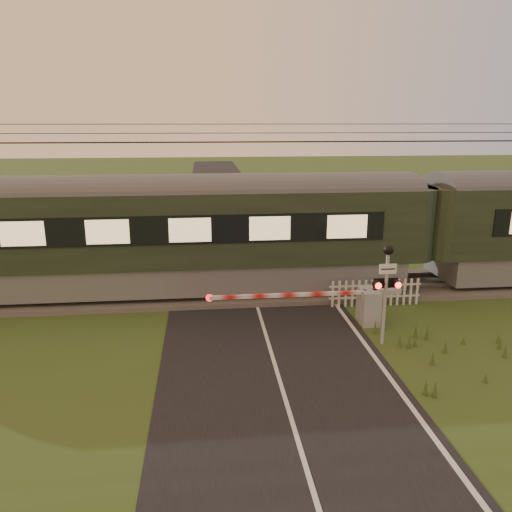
{
  "coord_description": "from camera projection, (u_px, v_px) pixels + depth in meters",
  "views": [
    {
      "loc": [
        -1.75,
        -11.13,
        6.19
      ],
      "look_at": [
        -0.22,
        3.2,
        2.29
      ],
      "focal_mm": 35.0,
      "sensor_mm": 36.0,
      "label": 1
    }
  ],
  "objects": [
    {
      "name": "crossing_signal",
      "position": [
        387.0,
        277.0,
        13.85
      ],
      "size": [
        0.75,
        0.33,
        2.93
      ],
      "color": "gray",
      "rests_on": "ground"
    },
    {
      "name": "boom_gate",
      "position": [
        361.0,
        305.0,
        15.67
      ],
      "size": [
        6.11,
        0.86,
        1.14
      ],
      "color": "gray",
      "rests_on": "ground"
    },
    {
      "name": "track_bed",
      "position": [
        253.0,
        290.0,
        18.7
      ],
      "size": [
        140.0,
        3.4,
        0.39
      ],
      "color": "#47423D",
      "rests_on": "ground"
    },
    {
      "name": "overhead_wires",
      "position": [
        252.0,
        135.0,
        17.22
      ],
      "size": [
        120.0,
        0.62,
        0.62
      ],
      "color": "black",
      "rests_on": "ground"
    },
    {
      "name": "picket_fence",
      "position": [
        375.0,
        293.0,
        17.19
      ],
      "size": [
        3.24,
        0.08,
        0.95
      ],
      "color": "silver",
      "rests_on": "ground"
    },
    {
      "name": "road",
      "position": [
        281.0,
        381.0,
        12.26
      ],
      "size": [
        6.0,
        140.0,
        0.03
      ],
      "color": "black",
      "rests_on": "ground"
    },
    {
      "name": "ground",
      "position": [
        278.0,
        377.0,
        12.48
      ],
      "size": [
        160.0,
        160.0,
        0.0
      ],
      "primitive_type": "plane",
      "color": "#394A1C",
      "rests_on": "ground"
    },
    {
      "name": "train",
      "position": [
        420.0,
        228.0,
        18.76
      ],
      "size": [
        43.79,
        3.02,
        4.08
      ],
      "color": "slate",
      "rests_on": "ground"
    }
  ]
}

